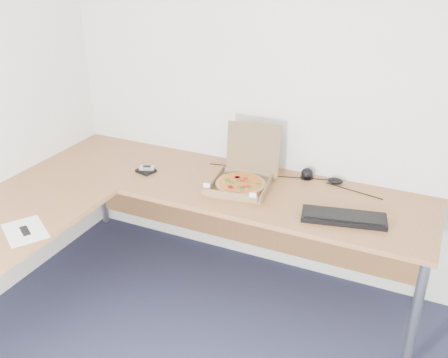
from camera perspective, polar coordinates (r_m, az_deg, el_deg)
The scene contains 11 objects.
room_shell at distance 1.55m, azimuth -4.86°, elevation -7.54°, with size 3.50×3.50×2.50m, color silver, non-canonical shape.
desk at distance 2.92m, azimuth -9.24°, elevation -3.14°, with size 2.50×2.20×0.73m.
pizza_box at distance 3.03m, azimuth 2.03°, elevation -0.17°, with size 0.33×0.39×0.34m.
drinking_glass at distance 3.24m, azimuth 4.55°, elevation 2.02°, with size 0.07×0.07×0.12m, color silver.
keyboard at distance 2.77m, azimuth 13.36°, elevation -4.26°, with size 0.44×0.16×0.03m, color black.
mouse at distance 3.15m, azimuth 12.45°, elevation -0.20°, with size 0.09×0.06×0.03m, color black.
wallet at distance 3.27m, azimuth -8.81°, elevation 0.93°, with size 0.11×0.09×0.02m, color black.
phone at distance 3.26m, azimuth -8.68°, elevation 1.26°, with size 0.09×0.05×0.02m, color #B2B5BA.
paper_sheet at distance 2.80m, azimuth -21.54°, elevation -5.46°, with size 0.27×0.19×0.00m, color white.
dome_speaker at distance 3.18m, azimuth 9.36°, elevation 0.69°, with size 0.08×0.08×0.07m, color black.
cable_bundle at distance 3.18m, azimuth 7.34°, elevation 0.22°, with size 0.54×0.04×0.01m, color black, non-canonical shape.
Camera 1 is at (0.66, -1.11, 2.10)m, focal length 40.52 mm.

